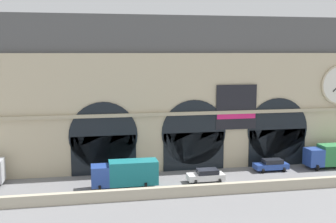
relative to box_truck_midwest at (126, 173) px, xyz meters
The scene contains 7 objects.
ground_plane 9.61m from the box_truck_midwest, ahead, with size 200.00×200.00×0.00m, color slate.
quay_parapet_wall 10.35m from the box_truck_midwest, 23.60° to the right, with size 90.00×0.70×1.20m, color #B2A891.
station_building 14.96m from the box_truck_midwest, 41.55° to the left, with size 48.81×5.70×19.95m.
box_truck_midwest is the anchor object (origin of this frame).
car_center 9.64m from the box_truck_midwest, ahead, with size 4.40×2.22×1.55m.
car_mideast 19.53m from the box_truck_midwest, ahead, with size 4.40×2.22×1.55m.
box_truck_east 28.22m from the box_truck_midwest, ahead, with size 7.50×2.91×3.12m.
Camera 1 is at (-13.29, -46.77, 15.34)m, focal length 44.73 mm.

